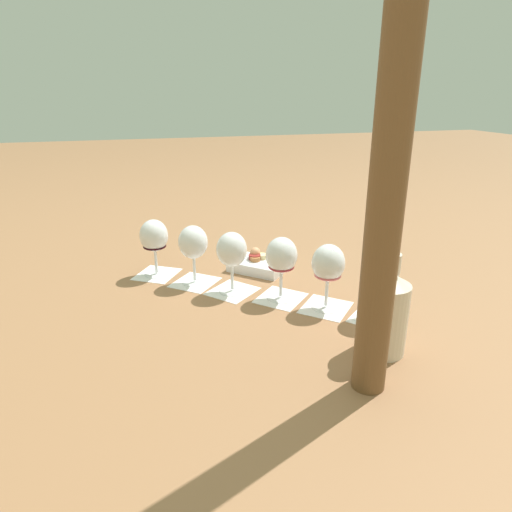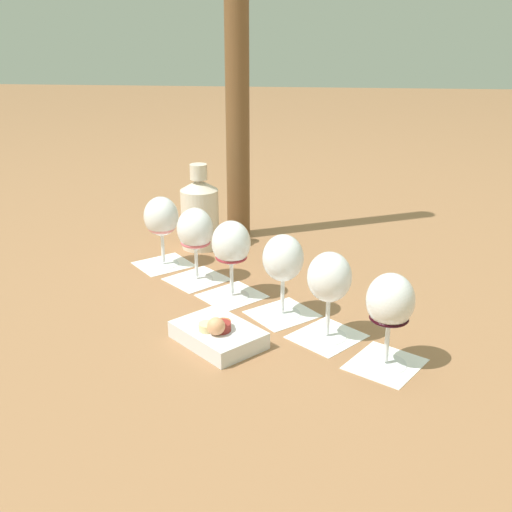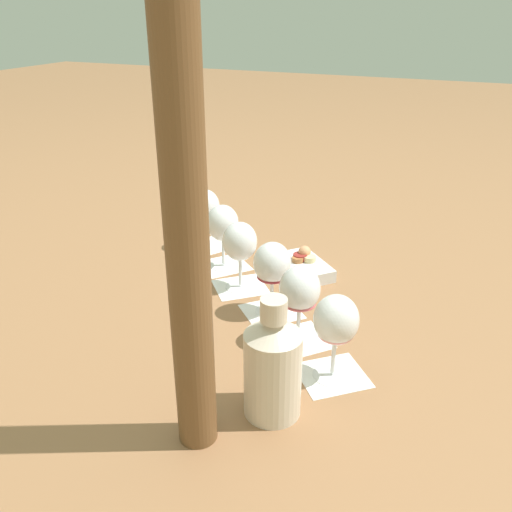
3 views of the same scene
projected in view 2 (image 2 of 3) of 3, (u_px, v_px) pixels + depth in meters
The scene contains 16 objects.
ground_plane at pixel (256, 305), 1.28m from camera, with size 8.00×8.00×0.00m, color #936642.
tasting_card_0 at pixel (164, 264), 1.48m from camera, with size 0.16×0.16×0.00m.
tasting_card_1 at pixel (197, 279), 1.40m from camera, with size 0.16×0.16×0.00m.
tasting_card_2 at pixel (232, 296), 1.31m from camera, with size 0.16×0.16×0.00m.
tasting_card_3 at pixel (282, 314), 1.24m from camera, with size 0.16×0.16×0.00m.
tasting_card_4 at pixel (327, 336), 1.15m from camera, with size 0.16×0.16×0.00m.
tasting_card_5 at pixel (385, 364), 1.06m from camera, with size 0.15×0.15×0.00m.
wine_glass_0 at pixel (161, 220), 1.44m from camera, with size 0.08×0.08×0.16m.
wine_glass_1 at pixel (195, 232), 1.36m from camera, with size 0.08×0.08×0.16m.
wine_glass_2 at pixel (231, 247), 1.28m from camera, with size 0.08×0.08×0.16m.
wine_glass_3 at pixel (283, 262), 1.20m from camera, with size 0.08×0.08×0.16m.
wine_glass_4 at pixel (329, 281), 1.11m from camera, with size 0.08×0.08×0.16m.
wine_glass_5 at pixel (390, 305), 1.02m from camera, with size 0.08×0.08×0.16m.
ceramic_vase at pixel (200, 212), 1.56m from camera, with size 0.09×0.09×0.21m.
snack_dish at pixel (218, 334), 1.12m from camera, with size 0.19×0.18×0.06m.
umbrella_pole at pixel (237, 57), 1.52m from camera, with size 0.06×0.06×0.89m.
Camera 2 is at (0.11, -1.15, 0.54)m, focal length 45.00 mm.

